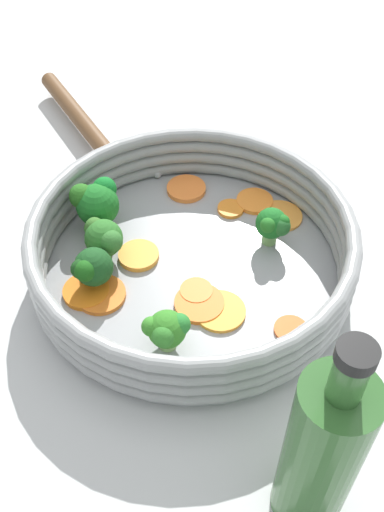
% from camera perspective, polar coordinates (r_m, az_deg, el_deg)
% --- Properties ---
extents(ground_plane, '(4.00, 4.00, 0.00)m').
position_cam_1_polar(ground_plane, '(0.60, 0.00, -1.66)').
color(ground_plane, '#B7BAB9').
extents(skillet, '(0.30, 0.30, 0.01)m').
position_cam_1_polar(skillet, '(0.59, 0.00, -1.33)').
color(skillet, '#939699').
rests_on(skillet, ground_plane).
extents(skillet_rim_wall, '(0.31, 0.31, 0.06)m').
position_cam_1_polar(skillet_rim_wall, '(0.57, 0.00, 0.98)').
color(skillet_rim_wall, gray).
rests_on(skillet_rim_wall, skillet).
extents(skillet_handle, '(0.18, 0.19, 0.02)m').
position_cam_1_polar(skillet_handle, '(0.77, -10.30, 12.35)').
color(skillet_handle, brown).
rests_on(skillet_handle, skillet).
extents(skillet_rivet_left, '(0.01, 0.01, 0.01)m').
position_cam_1_polar(skillet_rivet_left, '(0.69, -3.31, 7.75)').
color(skillet_rivet_left, '#949696').
rests_on(skillet_rivet_left, skillet).
extents(skillet_rivet_right, '(0.01, 0.01, 0.01)m').
position_cam_1_polar(skillet_rivet_right, '(0.67, -8.67, 5.75)').
color(skillet_rivet_right, '#95969C').
rests_on(skillet_rivet_right, skillet).
extents(carrot_slice_0, '(0.05, 0.05, 0.01)m').
position_cam_1_polar(carrot_slice_0, '(0.58, -10.04, -3.33)').
color(carrot_slice_0, orange).
rests_on(carrot_slice_0, skillet).
extents(carrot_slice_1, '(0.04, 0.04, 0.01)m').
position_cam_1_polar(carrot_slice_1, '(0.57, 0.41, -3.39)').
color(carrot_slice_1, orange).
rests_on(carrot_slice_1, skillet).
extents(carrot_slice_2, '(0.04, 0.04, 0.00)m').
position_cam_1_polar(carrot_slice_2, '(0.65, 3.70, 4.51)').
color(carrot_slice_2, orange).
rests_on(carrot_slice_2, skillet).
extents(carrot_slice_3, '(0.07, 0.07, 0.00)m').
position_cam_1_polar(carrot_slice_3, '(0.55, 2.69, -5.27)').
color(carrot_slice_3, orange).
rests_on(carrot_slice_3, skillet).
extents(carrot_slice_4, '(0.07, 0.07, 0.00)m').
position_cam_1_polar(carrot_slice_4, '(0.65, 8.39, 3.81)').
color(carrot_slice_4, orange).
rests_on(carrot_slice_4, skillet).
extents(carrot_slice_5, '(0.07, 0.07, 0.01)m').
position_cam_1_polar(carrot_slice_5, '(0.56, 0.70, -4.53)').
color(carrot_slice_5, orange).
rests_on(carrot_slice_5, skillet).
extents(carrot_slice_6, '(0.05, 0.05, 0.01)m').
position_cam_1_polar(carrot_slice_6, '(0.67, -0.55, 6.42)').
color(carrot_slice_6, orange).
rests_on(carrot_slice_6, skillet).
extents(carrot_slice_7, '(0.07, 0.07, 0.00)m').
position_cam_1_polar(carrot_slice_7, '(0.57, -8.68, -3.64)').
color(carrot_slice_7, orange).
rests_on(carrot_slice_7, skillet).
extents(carrot_slice_8, '(0.03, 0.03, 0.00)m').
position_cam_1_polar(carrot_slice_8, '(0.55, 9.41, -6.93)').
color(carrot_slice_8, '#DB5C1E').
rests_on(carrot_slice_8, skillet).
extents(carrot_slice_9, '(0.06, 0.06, 0.00)m').
position_cam_1_polar(carrot_slice_9, '(0.66, 5.99, 5.23)').
color(carrot_slice_9, orange).
rests_on(carrot_slice_9, skillet).
extents(carrot_slice_10, '(0.06, 0.06, 0.01)m').
position_cam_1_polar(carrot_slice_10, '(0.60, -5.11, 0.04)').
color(carrot_slice_10, orange).
rests_on(carrot_slice_10, skillet).
extents(broccoli_floret_0, '(0.04, 0.04, 0.05)m').
position_cam_1_polar(broccoli_floret_0, '(0.56, -9.56, -1.13)').
color(broccoli_floret_0, '#85A36C').
rests_on(broccoli_floret_0, skillet).
extents(broccoli_floret_1, '(0.04, 0.04, 0.04)m').
position_cam_1_polar(broccoli_floret_1, '(0.51, -2.48, -7.03)').
color(broccoli_floret_1, '#88B567').
rests_on(broccoli_floret_1, skillet).
extents(broccoli_floret_2, '(0.04, 0.03, 0.04)m').
position_cam_1_polar(broccoli_floret_2, '(0.60, 7.72, 2.97)').
color(broccoli_floret_2, '#72A35A').
rests_on(broccoli_floret_2, skillet).
extents(broccoli_floret_3, '(0.05, 0.05, 0.06)m').
position_cam_1_polar(broccoli_floret_3, '(0.61, -9.10, 5.07)').
color(broccoli_floret_3, '#70A359').
rests_on(broccoli_floret_3, skillet).
extents(broccoli_floret_4, '(0.04, 0.04, 0.05)m').
position_cam_1_polar(broccoli_floret_4, '(0.59, -8.45, 1.75)').
color(broccoli_floret_4, '#6B8F49').
rests_on(broccoli_floret_4, skillet).
extents(oil_bottle, '(0.05, 0.05, 0.20)m').
position_cam_1_polar(oil_bottle, '(0.41, 12.25, -17.83)').
color(oil_bottle, '#2D5B28').
rests_on(oil_bottle, ground_plane).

